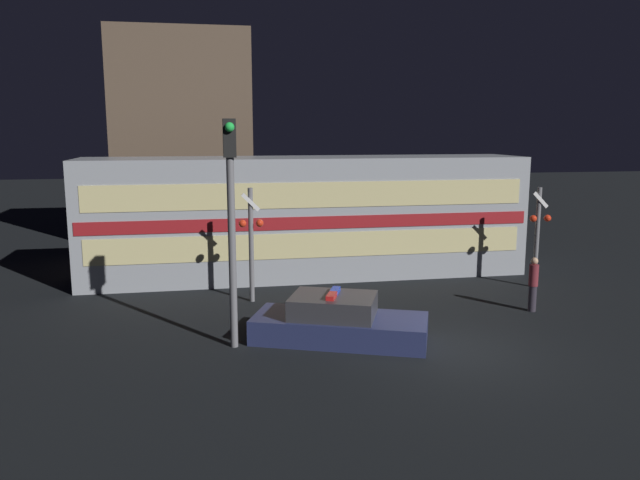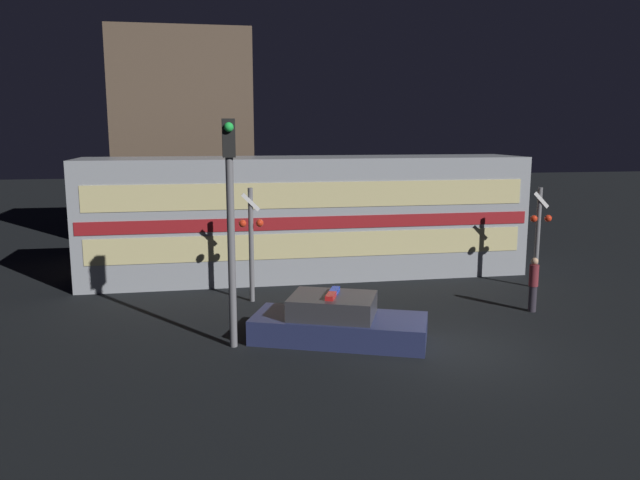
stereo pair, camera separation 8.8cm
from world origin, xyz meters
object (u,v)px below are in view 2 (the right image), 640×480
object	(u,v)px
pedestrian	(533,284)
crossing_signal_near	(538,232)
train	(307,217)
traffic_light_corner	(231,212)
police_car	(338,322)

from	to	relation	value
pedestrian	crossing_signal_near	size ratio (longest dim) A/B	0.48
crossing_signal_near	train	bearing A→B (deg)	155.91
crossing_signal_near	traffic_light_corner	distance (m)	11.33
police_car	pedestrian	xyz separation A→B (m)	(6.23, 1.48, 0.36)
train	traffic_light_corner	world-z (taller)	traffic_light_corner
train	traffic_light_corner	bearing A→B (deg)	-112.33
traffic_light_corner	crossing_signal_near	bearing A→B (deg)	21.51
police_car	traffic_light_corner	bearing A→B (deg)	-158.30
police_car	pedestrian	size ratio (longest dim) A/B	2.92
pedestrian	train	bearing A→B (deg)	134.34
train	police_car	distance (m)	7.64
pedestrian	crossing_signal_near	xyz separation A→B (m)	(1.59, 2.64, 1.07)
police_car	traffic_light_corner	size ratio (longest dim) A/B	0.85
train	traffic_light_corner	distance (m)	8.12
police_car	crossing_signal_near	xyz separation A→B (m)	(7.82, 4.12, 1.44)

